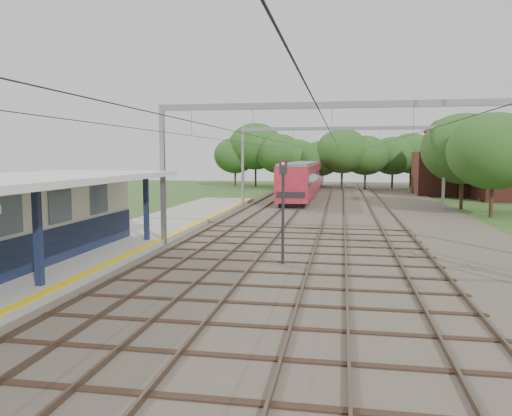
{
  "coord_description": "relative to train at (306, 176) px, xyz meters",
  "views": [
    {
      "loc": [
        3.71,
        -8.4,
        4.54
      ],
      "look_at": [
        -1.07,
        19.18,
        1.6
      ],
      "focal_mm": 35.0,
      "sensor_mm": 36.0,
      "label": 1
    }
  ],
  "objects": [
    {
      "name": "catenary_system",
      "position": [
        3.89,
        -25.34,
        3.41
      ],
      "size": [
        17.22,
        88.0,
        7.0
      ],
      "color": "gray",
      "rests_on": "ground"
    },
    {
      "name": "signal_post",
      "position": [
        1.85,
        -38.94,
        0.63
      ],
      "size": [
        0.34,
        0.3,
        4.34
      ],
      "rotation": [
        0.0,
        0.0,
        0.32
      ],
      "color": "black",
      "rests_on": "ground"
    },
    {
      "name": "ballast_bed",
      "position": [
        4.5,
        -20.63,
        -2.05
      ],
      "size": [
        18.0,
        90.0,
        0.1
      ],
      "primitive_type": "cube",
      "color": "#473D33",
      "rests_on": "ground"
    },
    {
      "name": "train",
      "position": [
        0.0,
        0.0,
        0.0
      ],
      "size": [
        2.86,
        35.63,
        3.76
      ],
      "color": "black",
      "rests_on": "ballast_bed"
    },
    {
      "name": "rail_tracks",
      "position": [
        2.0,
        -20.63,
        -1.93
      ],
      "size": [
        11.8,
        88.0,
        0.15
      ],
      "color": "brown",
      "rests_on": "ballast_bed"
    },
    {
      "name": "yellow_stripe",
      "position": [
        -4.75,
        -36.63,
        -1.75
      ],
      "size": [
        0.45,
        52.0,
        0.01
      ],
      "primitive_type": "cube",
      "color": "yellow",
      "rests_on": "platform"
    },
    {
      "name": "tree_band",
      "position": [
        4.34,
        6.5,
        2.82
      ],
      "size": [
        31.72,
        30.88,
        8.82
      ],
      "color": "#382619",
      "rests_on": "ground"
    },
    {
      "name": "house_far",
      "position": [
        16.5,
        1.37,
        1.13
      ],
      "size": [
        8.0,
        6.12,
        8.66
      ],
      "color": "brown",
      "rests_on": "ground"
    },
    {
      "name": "ground",
      "position": [
        0.5,
        -50.63,
        -2.1
      ],
      "size": [
        160.0,
        160.0,
        0.0
      ],
      "primitive_type": "plane",
      "color": "#2D4C1E",
      "rests_on": "ground"
    },
    {
      "name": "platform",
      "position": [
        -7.0,
        -36.63,
        -1.93
      ],
      "size": [
        5.0,
        52.0,
        0.35
      ],
      "primitive_type": "cube",
      "color": "gray",
      "rests_on": "ground"
    }
  ]
}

